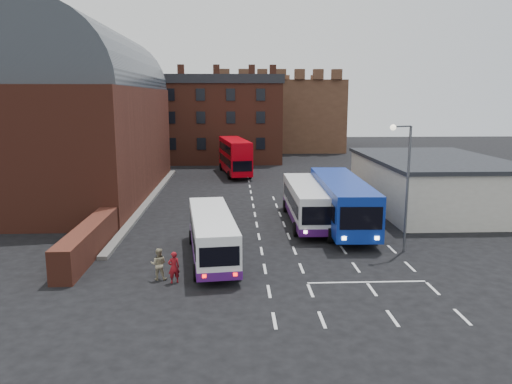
{
  "coord_description": "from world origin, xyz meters",
  "views": [
    {
      "loc": [
        -1.63,
        -26.54,
        9.16
      ],
      "look_at": [
        0.0,
        10.0,
        2.2
      ],
      "focal_mm": 35.0,
      "sensor_mm": 36.0,
      "label": 1
    }
  ],
  "objects_px": {
    "bus_white_outbound": "(212,232)",
    "bus_blue": "(341,199)",
    "bus_white_inbound": "(307,200)",
    "street_lamp": "(405,176)",
    "pedestrian_beige": "(159,264)",
    "pedestrian_red": "(174,267)",
    "bus_red_double": "(235,156)"
  },
  "relations": [
    {
      "from": "bus_white_inbound",
      "to": "bus_red_double",
      "type": "distance_m",
      "value": 24.34
    },
    {
      "from": "bus_white_outbound",
      "to": "pedestrian_beige",
      "type": "relative_size",
      "value": 5.94
    },
    {
      "from": "bus_white_inbound",
      "to": "pedestrian_red",
      "type": "distance_m",
      "value": 14.39
    },
    {
      "from": "bus_white_inbound",
      "to": "pedestrian_beige",
      "type": "bearing_deg",
      "value": 50.88
    },
    {
      "from": "bus_blue",
      "to": "pedestrian_beige",
      "type": "distance_m",
      "value": 15.32
    },
    {
      "from": "bus_blue",
      "to": "pedestrian_red",
      "type": "relative_size",
      "value": 7.8
    },
    {
      "from": "bus_white_outbound",
      "to": "bus_white_inbound",
      "type": "xyz_separation_m",
      "value": [
        6.61,
        7.89,
        0.17
      ]
    },
    {
      "from": "street_lamp",
      "to": "pedestrian_red",
      "type": "height_order",
      "value": "street_lamp"
    },
    {
      "from": "bus_white_inbound",
      "to": "street_lamp",
      "type": "xyz_separation_m",
      "value": [
        4.66,
        -7.15,
        2.88
      ]
    },
    {
      "from": "bus_white_outbound",
      "to": "pedestrian_red",
      "type": "bearing_deg",
      "value": -121.55
    },
    {
      "from": "bus_blue",
      "to": "street_lamp",
      "type": "height_order",
      "value": "street_lamp"
    },
    {
      "from": "bus_white_inbound",
      "to": "pedestrian_red",
      "type": "relative_size",
      "value": 6.64
    },
    {
      "from": "bus_red_double",
      "to": "bus_white_inbound",
      "type": "bearing_deg",
      "value": 93.57
    },
    {
      "from": "bus_red_double",
      "to": "pedestrian_beige",
      "type": "relative_size",
      "value": 6.55
    },
    {
      "from": "bus_white_outbound",
      "to": "street_lamp",
      "type": "xyz_separation_m",
      "value": [
        11.28,
        0.74,
        3.06
      ]
    },
    {
      "from": "bus_white_outbound",
      "to": "bus_blue",
      "type": "height_order",
      "value": "bus_blue"
    },
    {
      "from": "bus_white_outbound",
      "to": "bus_blue",
      "type": "relative_size",
      "value": 0.78
    },
    {
      "from": "bus_white_inbound",
      "to": "pedestrian_beige",
      "type": "relative_size",
      "value": 6.49
    },
    {
      "from": "bus_white_inbound",
      "to": "pedestrian_beige",
      "type": "xyz_separation_m",
      "value": [
        -9.19,
        -11.18,
        -0.9
      ]
    },
    {
      "from": "bus_white_outbound",
      "to": "pedestrian_red",
      "type": "xyz_separation_m",
      "value": [
        -1.75,
        -3.78,
        -0.75
      ]
    },
    {
      "from": "bus_white_outbound",
      "to": "bus_blue",
      "type": "bearing_deg",
      "value": 30.48
    },
    {
      "from": "bus_blue",
      "to": "pedestrian_red",
      "type": "height_order",
      "value": "bus_blue"
    },
    {
      "from": "bus_white_outbound",
      "to": "bus_white_inbound",
      "type": "height_order",
      "value": "bus_white_inbound"
    },
    {
      "from": "bus_blue",
      "to": "pedestrian_red",
      "type": "xyz_separation_m",
      "value": [
        -10.67,
        -10.54,
        -1.22
      ]
    },
    {
      "from": "bus_blue",
      "to": "bus_red_double",
      "type": "bearing_deg",
      "value": -71.49
    },
    {
      "from": "bus_white_outbound",
      "to": "pedestrian_beige",
      "type": "bearing_deg",
      "value": -134.75
    },
    {
      "from": "pedestrian_red",
      "to": "pedestrian_beige",
      "type": "height_order",
      "value": "pedestrian_beige"
    },
    {
      "from": "bus_white_inbound",
      "to": "bus_blue",
      "type": "distance_m",
      "value": 2.58
    },
    {
      "from": "bus_white_inbound",
      "to": "street_lamp",
      "type": "relative_size",
      "value": 1.41
    },
    {
      "from": "bus_white_inbound",
      "to": "bus_blue",
      "type": "height_order",
      "value": "bus_blue"
    },
    {
      "from": "bus_white_inbound",
      "to": "bus_blue",
      "type": "relative_size",
      "value": 0.85
    },
    {
      "from": "bus_blue",
      "to": "bus_red_double",
      "type": "height_order",
      "value": "bus_red_double"
    }
  ]
}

